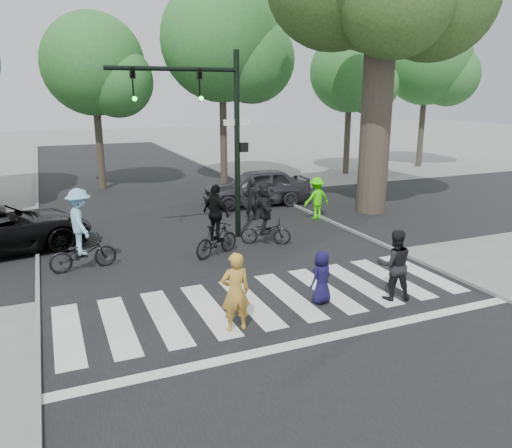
{
  "coord_description": "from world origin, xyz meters",
  "views": [
    {
      "loc": [
        -4.57,
        -8.93,
        4.75
      ],
      "look_at": [
        0.5,
        3.0,
        1.3
      ],
      "focal_mm": 35.0,
      "sensor_mm": 36.0,
      "label": 1
    }
  ],
  "objects_px": {
    "pedestrian_woman": "(235,292)",
    "pedestrian_adult": "(394,265)",
    "cyclist_mid": "(216,227)",
    "pedestrian_child": "(322,277)",
    "cyclist_right": "(266,217)",
    "cyclist_left": "(81,235)",
    "car_grey": "(256,187)",
    "traffic_signal": "(212,120)"
  },
  "relations": [
    {
      "from": "cyclist_left",
      "to": "cyclist_mid",
      "type": "bearing_deg",
      "value": -4.35
    },
    {
      "from": "car_grey",
      "to": "pedestrian_woman",
      "type": "bearing_deg",
      "value": -20.7
    },
    {
      "from": "pedestrian_woman",
      "to": "pedestrian_child",
      "type": "xyz_separation_m",
      "value": [
        2.31,
        0.52,
        -0.21
      ]
    },
    {
      "from": "traffic_signal",
      "to": "car_grey",
      "type": "distance_m",
      "value": 6.26
    },
    {
      "from": "pedestrian_adult",
      "to": "cyclist_mid",
      "type": "relative_size",
      "value": 0.79
    },
    {
      "from": "traffic_signal",
      "to": "pedestrian_child",
      "type": "height_order",
      "value": "traffic_signal"
    },
    {
      "from": "pedestrian_child",
      "to": "cyclist_left",
      "type": "xyz_separation_m",
      "value": [
        -4.88,
        4.48,
        0.36
      ]
    },
    {
      "from": "cyclist_mid",
      "to": "pedestrian_child",
      "type": "bearing_deg",
      "value": -74.97
    },
    {
      "from": "pedestrian_woman",
      "to": "car_grey",
      "type": "xyz_separation_m",
      "value": [
        4.99,
        10.63,
        -0.05
      ]
    },
    {
      "from": "cyclist_left",
      "to": "car_grey",
      "type": "height_order",
      "value": "cyclist_left"
    },
    {
      "from": "traffic_signal",
      "to": "pedestrian_woman",
      "type": "height_order",
      "value": "traffic_signal"
    },
    {
      "from": "traffic_signal",
      "to": "pedestrian_adult",
      "type": "bearing_deg",
      "value": -69.65
    },
    {
      "from": "cyclist_mid",
      "to": "traffic_signal",
      "type": "bearing_deg",
      "value": 74.28
    },
    {
      "from": "cyclist_mid",
      "to": "cyclist_right",
      "type": "xyz_separation_m",
      "value": [
        1.82,
        0.5,
        0.02
      ]
    },
    {
      "from": "pedestrian_woman",
      "to": "cyclist_mid",
      "type": "xyz_separation_m",
      "value": [
        1.19,
        4.71,
        0.05
      ]
    },
    {
      "from": "traffic_signal",
      "to": "car_grey",
      "type": "xyz_separation_m",
      "value": [
        3.35,
        4.28,
        -3.11
      ]
    },
    {
      "from": "pedestrian_woman",
      "to": "car_grey",
      "type": "relative_size",
      "value": 0.36
    },
    {
      "from": "cyclist_left",
      "to": "car_grey",
      "type": "bearing_deg",
      "value": 36.68
    },
    {
      "from": "cyclist_left",
      "to": "cyclist_right",
      "type": "distance_m",
      "value": 5.57
    },
    {
      "from": "pedestrian_woman",
      "to": "cyclist_right",
      "type": "bearing_deg",
      "value": -117.18
    },
    {
      "from": "pedestrian_woman",
      "to": "pedestrian_adult",
      "type": "distance_m",
      "value": 3.98
    },
    {
      "from": "cyclist_mid",
      "to": "car_grey",
      "type": "relative_size",
      "value": 0.47
    },
    {
      "from": "traffic_signal",
      "to": "car_grey",
      "type": "height_order",
      "value": "traffic_signal"
    },
    {
      "from": "traffic_signal",
      "to": "pedestrian_child",
      "type": "distance_m",
      "value": 6.72
    },
    {
      "from": "traffic_signal",
      "to": "pedestrian_child",
      "type": "bearing_deg",
      "value": -83.51
    },
    {
      "from": "pedestrian_woman",
      "to": "cyclist_mid",
      "type": "bearing_deg",
      "value": -101.36
    },
    {
      "from": "cyclist_mid",
      "to": "pedestrian_adult",
      "type": "bearing_deg",
      "value": -59.0
    },
    {
      "from": "traffic_signal",
      "to": "cyclist_right",
      "type": "bearing_deg",
      "value": -40.19
    },
    {
      "from": "cyclist_left",
      "to": "car_grey",
      "type": "distance_m",
      "value": 9.43
    },
    {
      "from": "pedestrian_child",
      "to": "cyclist_right",
      "type": "distance_m",
      "value": 4.75
    },
    {
      "from": "pedestrian_woman",
      "to": "cyclist_left",
      "type": "relative_size",
      "value": 0.74
    },
    {
      "from": "cyclist_right",
      "to": "pedestrian_woman",
      "type": "bearing_deg",
      "value": -119.95
    },
    {
      "from": "pedestrian_woman",
      "to": "cyclist_right",
      "type": "height_order",
      "value": "cyclist_right"
    },
    {
      "from": "pedestrian_child",
      "to": "traffic_signal",
      "type": "bearing_deg",
      "value": -103.83
    },
    {
      "from": "pedestrian_adult",
      "to": "car_grey",
      "type": "relative_size",
      "value": 0.37
    },
    {
      "from": "car_grey",
      "to": "pedestrian_child",
      "type": "bearing_deg",
      "value": -10.39
    },
    {
      "from": "cyclist_mid",
      "to": "car_grey",
      "type": "xyz_separation_m",
      "value": [
        3.81,
        5.92,
        -0.1
      ]
    },
    {
      "from": "pedestrian_child",
      "to": "car_grey",
      "type": "xyz_separation_m",
      "value": [
        2.68,
        10.11,
        0.16
      ]
    },
    {
      "from": "pedestrian_child",
      "to": "cyclist_right",
      "type": "bearing_deg",
      "value": -118.68
    },
    {
      "from": "cyclist_left",
      "to": "cyclist_right",
      "type": "xyz_separation_m",
      "value": [
        5.57,
        0.21,
        -0.08
      ]
    },
    {
      "from": "pedestrian_woman",
      "to": "traffic_signal",
      "type": "bearing_deg",
      "value": -101.78
    },
    {
      "from": "pedestrian_woman",
      "to": "pedestrian_child",
      "type": "bearing_deg",
      "value": -164.61
    }
  ]
}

